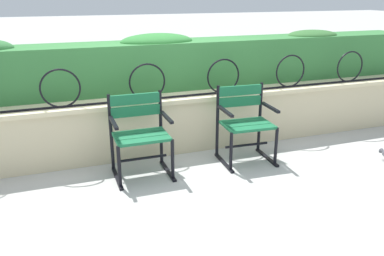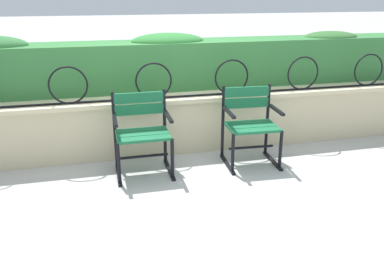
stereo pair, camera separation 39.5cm
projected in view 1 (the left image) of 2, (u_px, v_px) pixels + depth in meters
The scene contains 6 objects.
ground_plane at pixel (197, 184), 4.00m from camera, with size 60.00×60.00×0.00m, color #ADADA8.
stone_wall at pixel (169, 123), 4.76m from camera, with size 7.63×0.41×0.67m.
iron_arch_fence at pixel (151, 84), 4.45m from camera, with size 7.09×0.02×0.42m.
hedge_row at pixel (153, 63), 4.93m from camera, with size 7.48×0.57×0.71m.
park_chair_left at pixel (140, 132), 4.10m from camera, with size 0.58×0.52×0.85m.
park_chair_right at pixel (245, 121), 4.46m from camera, with size 0.60×0.55×0.85m.
Camera 1 is at (-1.26, -3.37, 1.85)m, focal length 37.03 mm.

